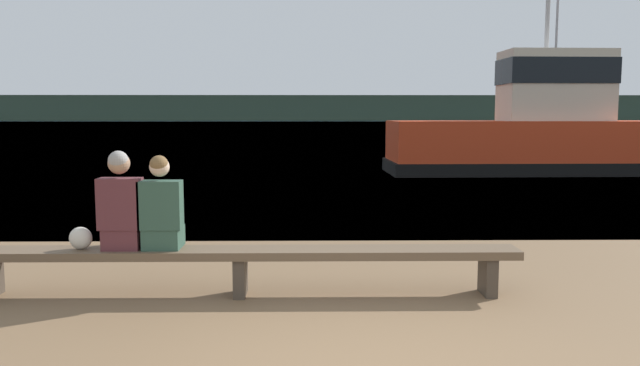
{
  "coord_description": "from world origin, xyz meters",
  "views": [
    {
      "loc": [
        -0.35,
        -3.92,
        1.88
      ],
      "look_at": [
        -0.22,
        5.4,
        0.84
      ],
      "focal_mm": 35.0,
      "sensor_mm": 36.0,
      "label": 1
    }
  ],
  "objects_px": {
    "person_right": "(161,210)",
    "tugboat_red": "(542,135)",
    "person_left": "(121,207)",
    "shopping_bag": "(81,238)",
    "bench_main": "(240,258)",
    "moored_sailboat": "(558,139)"
  },
  "relations": [
    {
      "from": "person_right",
      "to": "tugboat_red",
      "type": "xyz_separation_m",
      "value": [
        8.91,
        13.48,
        0.32
      ]
    },
    {
      "from": "person_right",
      "to": "tugboat_red",
      "type": "height_order",
      "value": "tugboat_red"
    },
    {
      "from": "person_right",
      "to": "person_left",
      "type": "bearing_deg",
      "value": -179.64
    },
    {
      "from": "tugboat_red",
      "to": "shopping_bag",
      "type": "bearing_deg",
      "value": 142.79
    },
    {
      "from": "person_left",
      "to": "tugboat_red",
      "type": "bearing_deg",
      "value": 55.34
    },
    {
      "from": "person_left",
      "to": "tugboat_red",
      "type": "xyz_separation_m",
      "value": [
        9.32,
        13.48,
        0.28
      ]
    },
    {
      "from": "bench_main",
      "to": "person_right",
      "type": "distance_m",
      "value": 0.94
    },
    {
      "from": "tugboat_red",
      "to": "person_right",
      "type": "bearing_deg",
      "value": 145.17
    },
    {
      "from": "moored_sailboat",
      "to": "shopping_bag",
      "type": "bearing_deg",
      "value": 136.39
    },
    {
      "from": "tugboat_red",
      "to": "bench_main",
      "type": "bearing_deg",
      "value": 147.62
    },
    {
      "from": "moored_sailboat",
      "to": "bench_main",
      "type": "bearing_deg",
      "value": 139.3
    },
    {
      "from": "bench_main",
      "to": "shopping_bag",
      "type": "distance_m",
      "value": 1.65
    },
    {
      "from": "bench_main",
      "to": "shopping_bag",
      "type": "relative_size",
      "value": 24.81
    },
    {
      "from": "person_right",
      "to": "moored_sailboat",
      "type": "bearing_deg",
      "value": 60.51
    },
    {
      "from": "bench_main",
      "to": "person_left",
      "type": "xyz_separation_m",
      "value": [
        -1.21,
        0.01,
        0.53
      ]
    },
    {
      "from": "person_left",
      "to": "shopping_bag",
      "type": "bearing_deg",
      "value": -179.5
    },
    {
      "from": "shopping_bag",
      "to": "moored_sailboat",
      "type": "distance_m",
      "value": 28.45
    },
    {
      "from": "shopping_bag",
      "to": "bench_main",
      "type": "bearing_deg",
      "value": -0.14
    },
    {
      "from": "person_left",
      "to": "bench_main",
      "type": "bearing_deg",
      "value": -0.37
    },
    {
      "from": "shopping_bag",
      "to": "tugboat_red",
      "type": "relative_size",
      "value": 0.02
    },
    {
      "from": "person_left",
      "to": "person_right",
      "type": "height_order",
      "value": "person_left"
    },
    {
      "from": "person_left",
      "to": "shopping_bag",
      "type": "distance_m",
      "value": 0.54
    }
  ]
}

